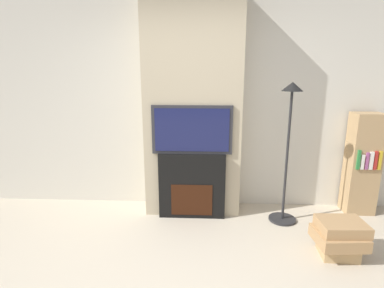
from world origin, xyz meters
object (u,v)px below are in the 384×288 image
(floor_lamp, at_px, (289,136))
(bookshelf, at_px, (362,164))
(television, at_px, (192,130))
(fireplace, at_px, (192,186))
(box_stack, at_px, (339,237))

(floor_lamp, bearing_deg, bookshelf, 15.95)
(television, bearing_deg, floor_lamp, -2.95)
(fireplace, relative_size, television, 0.86)
(fireplace, relative_size, box_stack, 1.71)
(box_stack, bearing_deg, floor_lamp, 116.91)
(floor_lamp, bearing_deg, television, 177.05)
(box_stack, bearing_deg, fireplace, 152.27)
(fireplace, relative_size, floor_lamp, 0.49)
(television, bearing_deg, bookshelf, 6.27)
(television, distance_m, floor_lamp, 1.12)
(floor_lamp, relative_size, bookshelf, 1.29)
(box_stack, bearing_deg, television, 152.33)
(television, xyz_separation_m, floor_lamp, (1.11, -0.06, -0.06))
(television, relative_size, floor_lamp, 0.57)
(fireplace, bearing_deg, television, -90.00)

